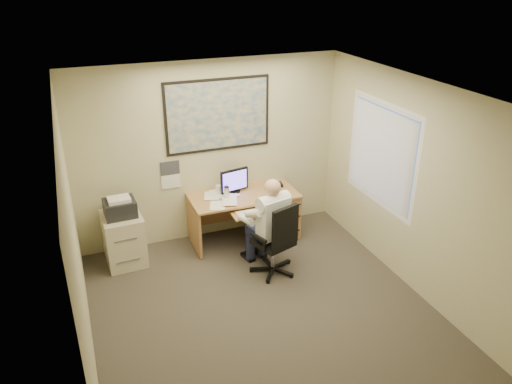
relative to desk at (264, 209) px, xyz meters
name	(u,v)px	position (x,y,z in m)	size (l,w,h in m)	color
room_shell	(268,218)	(-0.72, -1.90, 0.91)	(4.00, 4.50, 2.70)	#39342C
desk	(264,209)	(0.00, 0.00, 0.00)	(1.60, 0.97, 1.11)	#B2854C
world_map	(218,115)	(-0.58, 0.33, 1.46)	(1.56, 0.03, 1.06)	#1E4C93
wall_calendar	(170,175)	(-1.33, 0.34, 0.64)	(0.28, 0.01, 0.42)	white
window_blinds	(381,154)	(1.25, -1.10, 1.11)	(0.06, 1.40, 1.30)	beige
filing_cabinet	(123,234)	(-2.12, -0.01, -0.01)	(0.55, 0.65, 1.01)	beige
office_chair	(273,254)	(-0.28, -1.06, -0.13)	(0.81, 0.81, 1.07)	black
person	(272,227)	(-0.27, -0.98, 0.25)	(0.58, 0.82, 1.37)	white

